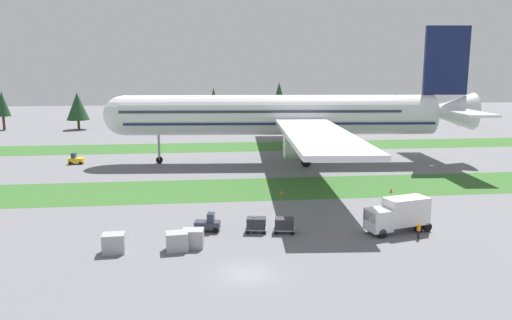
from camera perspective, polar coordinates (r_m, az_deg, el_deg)
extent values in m
plane|color=slate|center=(42.19, -1.01, -12.86)|extent=(400.00, 400.00, 0.00)
cube|color=#336028|center=(70.09, -3.39, -3.39)|extent=(320.00, 13.46, 0.01)
cube|color=#336028|center=(108.25, -4.58, 1.48)|extent=(320.00, 13.46, 0.01)
cylinder|color=white|center=(88.98, 2.69, 5.18)|extent=(55.45, 11.39, 7.05)
sphere|color=white|center=(90.92, -14.95, 4.95)|extent=(6.91, 6.91, 6.91)
cone|color=white|center=(96.28, 20.99, 5.21)|extent=(9.90, 7.42, 6.69)
cube|color=#141E4C|center=(89.10, 2.68, 4.39)|extent=(54.12, 11.42, 0.36)
cube|color=#283342|center=(88.69, 0.52, 5.74)|extent=(48.76, 10.93, 0.44)
cube|color=white|center=(67.75, 7.06, 2.89)|extent=(11.63, 37.51, 0.63)
cylinder|color=#A3A3A8|center=(73.31, 5.33, 1.66)|extent=(5.66, 4.29, 3.88)
cube|color=white|center=(111.16, 3.47, 5.84)|extent=(11.63, 37.51, 0.63)
cylinder|color=#A3A3A8|center=(105.76, 3.04, 4.35)|extent=(5.66, 4.29, 3.88)
cube|color=white|center=(87.93, 22.84, 5.01)|extent=(5.94, 13.78, 0.44)
cube|color=white|center=(104.16, 18.78, 5.98)|extent=(5.94, 13.78, 0.44)
cube|color=#141E4C|center=(95.74, 20.97, 10.58)|extent=(7.89, 1.38, 11.98)
cylinder|color=#A3A3A8|center=(90.30, -11.07, 2.17)|extent=(0.44, 0.44, 6.97)
cylinder|color=black|center=(90.85, -10.99, -0.01)|extent=(1.23, 0.51, 1.20)
cylinder|color=#A3A3A8|center=(85.80, 5.80, 1.97)|extent=(0.44, 0.44, 6.72)
cylinder|color=black|center=(86.35, 5.76, -0.23)|extent=(1.74, 0.73, 1.70)
cylinder|color=#A3A3A8|center=(94.10, 5.10, 2.72)|extent=(0.44, 0.44, 6.72)
cylinder|color=black|center=(94.61, 5.06, 0.70)|extent=(1.74, 0.73, 1.70)
cube|color=#2D333D|center=(52.42, -5.59, -7.40)|extent=(2.79, 1.74, 0.77)
cube|color=#283342|center=(52.12, -5.18, -6.54)|extent=(0.88, 1.20, 0.90)
cylinder|color=black|center=(52.17, -6.68, -7.96)|extent=(0.63, 0.30, 0.60)
cylinder|color=black|center=(53.20, -6.47, -7.59)|extent=(0.63, 0.30, 0.60)
cylinder|color=black|center=(51.89, -4.68, -8.02)|extent=(0.63, 0.30, 0.60)
cylinder|color=black|center=(52.93, -4.51, -7.65)|extent=(0.63, 0.30, 0.60)
cube|color=#A3A3A8|center=(51.97, 0.03, -7.84)|extent=(2.43, 1.86, 0.10)
cube|color=#2D2D33|center=(51.79, 0.03, -7.21)|extent=(2.14, 1.64, 1.10)
cylinder|color=black|center=(51.44, -0.96, -8.27)|extent=(0.41, 0.19, 0.40)
cylinder|color=black|center=(52.74, -0.84, -7.80)|extent=(0.41, 0.19, 0.40)
cylinder|color=black|center=(51.34, 0.92, -8.31)|extent=(0.41, 0.19, 0.40)
cylinder|color=black|center=(52.65, 0.99, -7.83)|extent=(0.41, 0.19, 0.40)
cube|color=#A3A3A8|center=(51.89, 3.26, -7.89)|extent=(2.43, 1.86, 0.10)
cube|color=#2D2D33|center=(51.71, 3.26, -7.26)|extent=(2.14, 1.64, 1.10)
cylinder|color=black|center=(51.31, 2.31, -8.33)|extent=(0.41, 0.19, 0.40)
cylinder|color=black|center=(52.62, 2.34, -7.85)|extent=(0.41, 0.19, 0.40)
cylinder|color=black|center=(51.31, 4.20, -8.35)|extent=(0.41, 0.19, 0.40)
cylinder|color=black|center=(52.62, 4.18, -7.87)|extent=(0.41, 0.19, 0.40)
cube|color=silver|center=(52.35, 13.84, -6.66)|extent=(2.71, 2.78, 2.20)
cube|color=#283342|center=(51.64, 12.90, -6.35)|extent=(0.60, 2.02, 0.97)
cube|color=silver|center=(54.13, 16.79, -5.58)|extent=(4.93, 3.36, 2.80)
cylinder|color=black|center=(51.78, 14.23, -8.15)|extent=(1.00, 0.53, 0.96)
cylinder|color=black|center=(53.33, 12.98, -7.55)|extent=(1.00, 0.53, 0.96)
cylinder|color=black|center=(54.41, 18.10, -7.44)|extent=(1.00, 0.53, 0.96)
cylinder|color=black|center=(55.89, 16.80, -6.90)|extent=(1.00, 0.53, 0.96)
cylinder|color=black|center=(55.11, 19.02, -7.27)|extent=(1.00, 0.53, 0.96)
cylinder|color=black|center=(56.57, 17.71, -6.74)|extent=(1.00, 0.53, 0.96)
cube|color=yellow|center=(94.25, -19.89, -0.02)|extent=(2.69, 1.50, 0.77)
cube|color=#283342|center=(94.23, -20.14, 0.48)|extent=(0.78, 1.14, 0.90)
cylinder|color=black|center=(94.56, -19.25, -0.18)|extent=(0.61, 0.25, 0.60)
cylinder|color=black|center=(93.52, -19.44, -0.30)|extent=(0.61, 0.25, 0.60)
cylinder|color=black|center=(95.11, -20.29, -0.19)|extent=(0.61, 0.25, 0.60)
cylinder|color=black|center=(94.08, -20.50, -0.31)|extent=(0.61, 0.25, 0.60)
cylinder|color=black|center=(52.52, 18.11, -8.15)|extent=(0.18, 0.18, 0.85)
cylinder|color=black|center=(52.72, 18.07, -8.07)|extent=(0.18, 0.18, 0.85)
cylinder|color=orange|center=(52.40, 18.13, -7.35)|extent=(0.36, 0.36, 0.62)
sphere|color=tan|center=(52.27, 18.16, -6.87)|extent=(0.24, 0.24, 0.24)
cylinder|color=orange|center=(52.19, 18.17, -7.46)|extent=(0.10, 0.10, 0.58)
cylinder|color=orange|center=(52.62, 18.09, -7.31)|extent=(0.10, 0.10, 0.58)
cylinder|color=black|center=(51.88, -0.25, -7.85)|extent=(0.18, 0.18, 0.85)
cylinder|color=black|center=(52.09, -0.28, -7.77)|extent=(0.18, 0.18, 0.85)
cylinder|color=orange|center=(51.76, -0.27, -7.04)|extent=(0.36, 0.36, 0.62)
sphere|color=tan|center=(51.62, -0.27, -6.55)|extent=(0.24, 0.24, 0.24)
cylinder|color=orange|center=(51.55, -0.24, -7.15)|extent=(0.10, 0.10, 0.58)
cylinder|color=orange|center=(51.99, -0.29, -6.99)|extent=(0.10, 0.10, 0.58)
cube|color=#A3A3A8|center=(48.15, -15.97, -9.14)|extent=(2.08, 1.70, 1.79)
cube|color=#A3A3A8|center=(48.04, -7.22, -8.88)|extent=(2.16, 1.81, 1.74)
cube|color=#A3A3A8|center=(47.44, -9.04, -9.18)|extent=(2.17, 1.81, 1.74)
cone|color=orange|center=(67.48, 2.96, -3.67)|extent=(0.44, 0.44, 0.59)
cone|color=orange|center=(70.59, 15.20, -3.36)|extent=(0.44, 0.44, 0.69)
cylinder|color=#4C3823|center=(155.74, -26.90, 3.80)|extent=(0.70, 0.70, 3.81)
cone|color=#1E4223|center=(155.33, -27.06, 5.75)|extent=(4.22, 4.22, 6.81)
cylinder|color=#4C3823|center=(148.26, -19.63, 3.83)|extent=(0.70, 0.70, 2.70)
cone|color=#1E4223|center=(147.81, -19.75, 5.81)|extent=(6.15, 6.15, 7.60)
cylinder|color=#4C3823|center=(148.37, -12.69, 4.36)|extent=(0.70, 0.70, 3.63)
cone|color=#1E4223|center=(147.97, -12.77, 6.16)|extent=(3.84, 3.84, 5.72)
cylinder|color=#4C3823|center=(143.52, -4.83, 4.42)|extent=(0.70, 0.70, 3.84)
cone|color=#1E4223|center=(143.05, -4.86, 6.71)|extent=(3.89, 3.89, 7.65)
cylinder|color=#4C3823|center=(145.55, 2.64, 4.56)|extent=(0.70, 0.70, 3.97)
cone|color=#1E4223|center=(145.04, 2.66, 7.10)|extent=(5.17, 5.17, 8.95)
cylinder|color=#4C3823|center=(151.80, 10.13, 4.40)|extent=(0.70, 0.70, 2.68)
cone|color=#1E4223|center=(151.41, 10.19, 6.15)|extent=(4.45, 4.45, 6.61)
cylinder|color=#4C3823|center=(158.56, 15.53, 4.65)|extent=(0.70, 0.70, 3.84)
cone|color=#1E4223|center=(158.19, 15.61, 6.34)|extent=(4.62, 4.62, 5.58)
cylinder|color=#4C3823|center=(164.26, 23.12, 4.17)|extent=(0.70, 0.70, 2.64)
cone|color=#1E4223|center=(163.89, 23.23, 5.82)|extent=(5.98, 5.98, 6.86)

